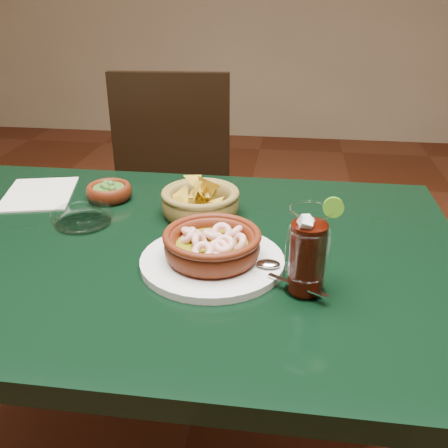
# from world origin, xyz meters

# --- Properties ---
(dining_table) EXTENTS (1.20, 0.80, 0.75)m
(dining_table) POSITION_xyz_m (0.00, 0.00, 0.65)
(dining_table) COLOR black
(dining_table) RESTS_ON ground
(dining_chair) EXTENTS (0.47, 0.47, 0.95)m
(dining_chair) POSITION_xyz_m (-0.16, 0.71, 0.52)
(dining_chair) COLOR black
(dining_chair) RESTS_ON ground
(shrimp_plate) EXTENTS (0.33, 0.26, 0.08)m
(shrimp_plate) POSITION_xyz_m (0.13, -0.07, 0.78)
(shrimp_plate) COLOR silver
(shrimp_plate) RESTS_ON dining_table
(chip_basket) EXTENTS (0.20, 0.20, 0.13)m
(chip_basket) POSITION_xyz_m (0.07, 0.14, 0.78)
(chip_basket) COLOR olive
(chip_basket) RESTS_ON dining_table
(guacamole_ramekin) EXTENTS (0.12, 0.12, 0.04)m
(guacamole_ramekin) POSITION_xyz_m (-0.17, 0.20, 0.77)
(guacamole_ramekin) COLOR #461608
(guacamole_ramekin) RESTS_ON dining_table
(cola_drink) EXTENTS (0.15, 0.15, 0.17)m
(cola_drink) POSITION_xyz_m (0.29, -0.13, 0.82)
(cola_drink) COLOR white
(cola_drink) RESTS_ON dining_table
(glass_ashtray) EXTENTS (0.14, 0.14, 0.03)m
(glass_ashtray) POSITION_xyz_m (-0.18, 0.07, 0.77)
(glass_ashtray) COLOR white
(glass_ashtray) RESTS_ON dining_table
(paper_menu) EXTENTS (0.21, 0.24, 0.00)m
(paper_menu) POSITION_xyz_m (-0.35, 0.21, 0.75)
(paper_menu) COLOR beige
(paper_menu) RESTS_ON dining_table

